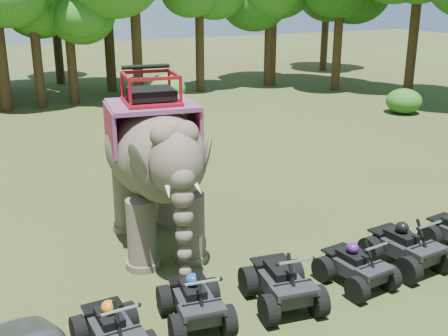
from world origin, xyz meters
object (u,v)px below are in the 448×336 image
at_px(elephant, 155,161).
at_px(atv_0, 112,324).
at_px(atv_2, 282,276).
at_px(atv_1, 195,295).
at_px(atv_3, 357,261).
at_px(atv_4, 406,241).

relative_size(elephant, atv_0, 3.24).
bearing_deg(atv_2, atv_1, -177.20).
bearing_deg(atv_3, elephant, 123.32).
distance_m(atv_1, atv_2, 1.89).
height_order(atv_1, atv_2, atv_2).
relative_size(elephant, atv_3, 3.30).
bearing_deg(elephant, atv_3, -42.57).
height_order(elephant, atv_4, elephant).
distance_m(elephant, atv_4, 6.27).
bearing_deg(atv_4, atv_3, -178.67).
xyz_separation_m(atv_3, atv_4, (1.58, 0.19, 0.07)).
xyz_separation_m(atv_2, atv_3, (1.88, -0.02, -0.07)).
bearing_deg(atv_2, atv_0, -171.33).
relative_size(atv_3, atv_4, 0.89).
distance_m(atv_1, atv_3, 3.77).
distance_m(atv_2, atv_3, 1.88).
bearing_deg(atv_4, atv_1, 174.67).
bearing_deg(atv_0, elephant, 57.99).
relative_size(elephant, atv_1, 3.17).
distance_m(atv_1, atv_4, 5.34).
distance_m(atv_3, atv_4, 1.59).
bearing_deg(elephant, atv_0, -112.09).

